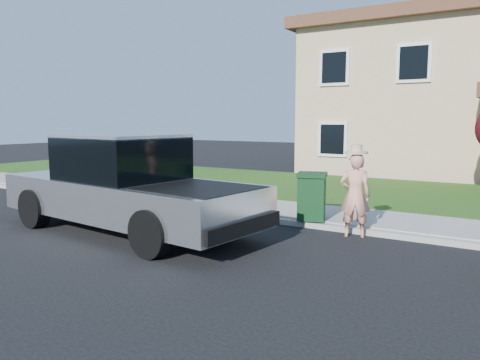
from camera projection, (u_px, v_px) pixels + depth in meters
name	position (u px, v px, depth m)	size (l,w,h in m)	color
ground	(201.00, 252.00, 8.57)	(80.00, 80.00, 0.00)	black
curb	(314.00, 225.00, 10.49)	(40.00, 0.20, 0.12)	gray
sidewalk	(331.00, 216.00, 11.41)	(40.00, 2.00, 0.15)	gray
lawn	(381.00, 193.00, 15.21)	(40.00, 7.00, 0.10)	#1F4614
house	(438.00, 103.00, 21.29)	(14.00, 11.30, 6.85)	tan
pickup_truck	(127.00, 187.00, 10.00)	(6.57, 2.80, 2.10)	black
woman	(355.00, 194.00, 9.59)	(0.73, 0.60, 1.91)	#DF957A
trash_bin	(312.00, 196.00, 10.65)	(0.85, 0.91, 1.06)	black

